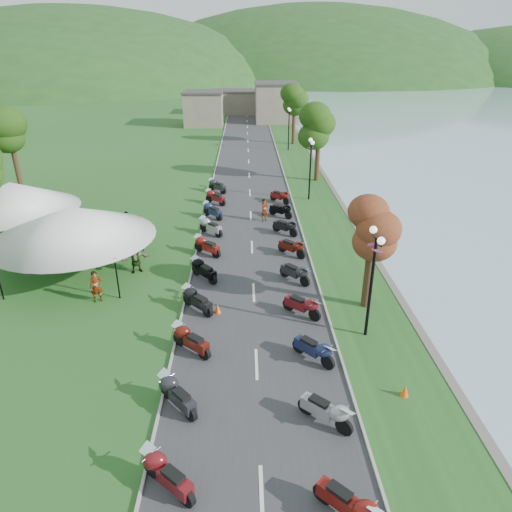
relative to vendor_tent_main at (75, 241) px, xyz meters
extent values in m
cube|color=#38383B|center=(9.98, 15.40, -1.99)|extent=(7.00, 120.00, 0.02)
cube|color=gray|center=(7.98, 60.40, 0.50)|extent=(18.00, 16.00, 5.00)
imported|color=slate|center=(1.97, -3.27, -2.00)|extent=(0.75, 0.66, 1.70)
imported|color=slate|center=(0.16, 5.20, -2.00)|extent=(0.86, 0.59, 1.61)
imported|color=slate|center=(-2.56, 4.50, -2.00)|extent=(0.79, 1.12, 1.60)
camera|label=1|loc=(9.60, -23.77, 9.98)|focal=32.00mm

